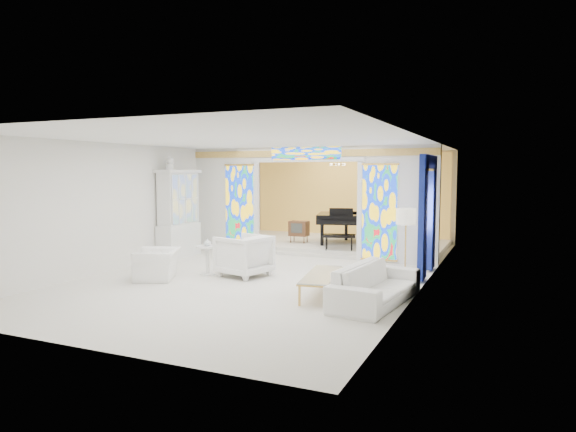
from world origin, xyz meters
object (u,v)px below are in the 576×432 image
at_px(armchair_left, 157,264).
at_px(china_cabinet, 179,214).
at_px(grand_piano, 347,218).
at_px(coffee_table, 321,276).
at_px(armchair_right, 244,255).
at_px(tv_console, 299,229).
at_px(sofa, 376,284).

bearing_deg(armchair_left, china_cabinet, -179.36).
bearing_deg(grand_piano, coffee_table, -91.88).
bearing_deg(armchair_left, armchair_right, 98.29).
relative_size(armchair_right, tv_console, 1.57).
relative_size(china_cabinet, coffee_table, 1.43).
distance_m(armchair_left, tv_console, 5.52).
bearing_deg(armchair_left, sofa, 62.74).
relative_size(sofa, tv_console, 3.63).
relative_size(armchair_left, sofa, 0.42).
bearing_deg(china_cabinet, tv_console, 48.91).
bearing_deg(coffee_table, china_cabinet, 153.13).
relative_size(armchair_left, grand_piano, 0.33).
bearing_deg(armchair_left, tv_console, 142.63).
relative_size(coffee_table, tv_console, 2.93).
bearing_deg(china_cabinet, sofa, -24.08).
bearing_deg(coffee_table, armchair_left, -179.03).
xyz_separation_m(armchair_right, tv_console, (-0.46, 4.35, 0.14)).
distance_m(grand_piano, tv_console, 1.48).
bearing_deg(china_cabinet, armchair_left, -63.53).
relative_size(china_cabinet, armchair_left, 2.72).
height_order(armchair_left, grand_piano, grand_piano).
xyz_separation_m(armchair_left, tv_console, (1.10, 5.40, 0.28)).
distance_m(armchair_left, coffee_table, 3.76).
distance_m(china_cabinet, sofa, 6.80).
height_order(coffee_table, grand_piano, grand_piano).
bearing_deg(armchair_left, coffee_table, 65.14).
bearing_deg(grand_piano, sofa, -82.90).
xyz_separation_m(sofa, grand_piano, (-2.42, 6.10, 0.57)).
bearing_deg(sofa, grand_piano, 28.53).
height_order(china_cabinet, coffee_table, china_cabinet).
bearing_deg(tv_console, coffee_table, -64.11).
relative_size(coffee_table, grand_piano, 0.64).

